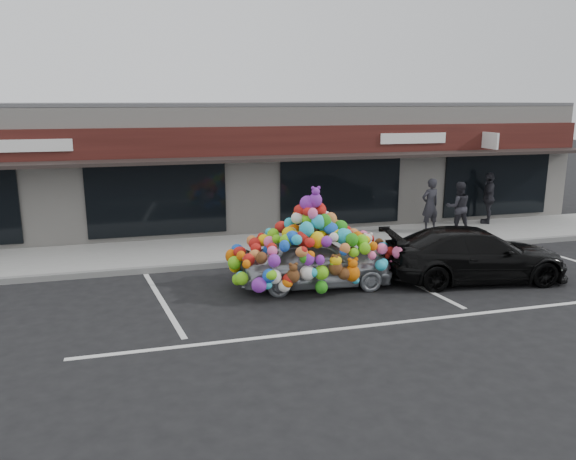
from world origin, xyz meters
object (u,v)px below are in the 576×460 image
object	(u,v)px
pedestrian_c	(489,198)
black_sedan	(474,254)
toy_car	(316,255)
pedestrian_b	(458,207)
pedestrian_a	(430,205)

from	to	relation	value
pedestrian_c	black_sedan	bearing A→B (deg)	-1.62
toy_car	black_sedan	size ratio (longest dim) A/B	0.90
black_sedan	pedestrian_b	size ratio (longest dim) A/B	2.73
pedestrian_a	pedestrian_c	world-z (taller)	pedestrian_c
black_sedan	pedestrian_a	world-z (taller)	pedestrian_a
pedestrian_a	pedestrian_b	bearing A→B (deg)	147.57
toy_car	pedestrian_a	xyz separation A→B (m)	(5.28, 4.00, 0.25)
pedestrian_c	toy_car	bearing A→B (deg)	-24.41
toy_car	pedestrian_c	xyz separation A→B (m)	(7.87, 4.55, 0.27)
toy_car	pedestrian_a	distance (m)	6.63
toy_car	black_sedan	bearing A→B (deg)	-92.91
toy_car	black_sedan	world-z (taller)	toy_car
toy_car	pedestrian_b	distance (m)	7.10
pedestrian_c	pedestrian_a	bearing A→B (deg)	-42.53
toy_car	pedestrian_c	size ratio (longest dim) A/B	2.28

